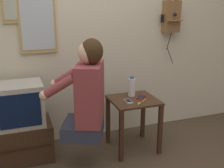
{
  "coord_description": "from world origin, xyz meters",
  "views": [
    {
      "loc": [
        -0.7,
        -2.0,
        1.57
      ],
      "look_at": [
        0.18,
        0.46,
        0.77
      ],
      "focal_mm": 45.0,
      "sensor_mm": 36.0,
      "label": 1
    }
  ],
  "objects": [
    {
      "name": "person",
      "position": [
        -0.1,
        0.35,
        0.75
      ],
      "size": [
        0.63,
        0.57,
        0.92
      ],
      "rotation": [
        0.0,
        0.0,
        1.16
      ],
      "color": "#2D3347",
      "rests_on": "ground_plane"
    },
    {
      "name": "cell_phone_held",
      "position": [
        0.36,
        0.45,
        0.58
      ],
      "size": [
        0.07,
        0.13,
        0.01
      ],
      "rotation": [
        0.0,
        0.0,
        -0.09
      ],
      "color": "silver",
      "rests_on": "side_table"
    },
    {
      "name": "side_table",
      "position": [
        0.44,
        0.51,
        0.44
      ],
      "size": [
        0.48,
        0.46,
        0.57
      ],
      "color": "#422819",
      "rests_on": "ground_plane"
    },
    {
      "name": "water_bottle",
      "position": [
        0.46,
        0.61,
        0.67
      ],
      "size": [
        0.07,
        0.07,
        0.21
      ],
      "color": "silver",
      "rests_on": "side_table"
    },
    {
      "name": "wall_mirror",
      "position": [
        -0.44,
        0.96,
        1.4
      ],
      "size": [
        0.37,
        0.04,
        0.74
      ],
      "color": "tan"
    },
    {
      "name": "television",
      "position": [
        -0.69,
        0.69,
        0.59
      ],
      "size": [
        0.45,
        0.37,
        0.42
      ],
      "color": "#ADA89E",
      "rests_on": "tv_stand"
    },
    {
      "name": "tv_stand",
      "position": [
        -0.71,
        0.7,
        0.19
      ],
      "size": [
        0.62,
        0.41,
        0.38
      ],
      "color": "#382316",
      "rests_on": "ground_plane"
    },
    {
      "name": "wall_back",
      "position": [
        0.0,
        1.01,
        1.27
      ],
      "size": [
        6.8,
        0.05,
        2.55
      ],
      "color": "beige",
      "rests_on": "ground_plane"
    },
    {
      "name": "wall_phone_antique",
      "position": [
        1.08,
        0.92,
        1.38
      ],
      "size": [
        0.23,
        0.19,
        0.78
      ],
      "color": "brown"
    },
    {
      "name": "toothbrush",
      "position": [
        0.47,
        0.38,
        0.58
      ],
      "size": [
        0.15,
        0.13,
        0.02
      ],
      "rotation": [
        0.0,
        0.0,
        2.28
      ],
      "color": "orange",
      "rests_on": "side_table"
    },
    {
      "name": "cell_phone_spare",
      "position": [
        0.54,
        0.53,
        0.58
      ],
      "size": [
        0.13,
        0.13,
        0.01
      ],
      "rotation": [
        0.0,
        0.0,
        -0.85
      ],
      "color": "maroon",
      "rests_on": "side_table"
    }
  ]
}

